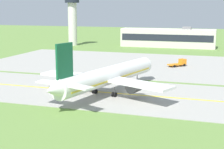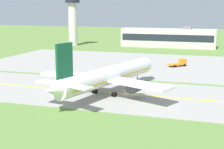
% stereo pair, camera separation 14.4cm
% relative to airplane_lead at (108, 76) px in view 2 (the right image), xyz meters
% --- Properties ---
extents(ground_plane, '(500.00, 500.00, 0.00)m').
position_rel_airplane_lead_xyz_m(ground_plane, '(4.93, 0.83, -4.13)').
color(ground_plane, olive).
extents(taxiway_strip, '(240.00, 28.00, 0.10)m').
position_rel_airplane_lead_xyz_m(taxiway_strip, '(4.93, 0.83, -4.08)').
color(taxiway_strip, '#9E9B93').
rests_on(taxiway_strip, ground).
extents(apron_pad, '(140.00, 52.00, 0.10)m').
position_rel_airplane_lead_xyz_m(apron_pad, '(14.93, 42.83, -4.08)').
color(apron_pad, '#9E9B93').
rests_on(apron_pad, ground).
extents(taxiway_centreline, '(220.00, 0.60, 0.01)m').
position_rel_airplane_lead_xyz_m(taxiway_centreline, '(4.93, 0.83, -4.03)').
color(taxiway_centreline, yellow).
rests_on(taxiway_centreline, taxiway_strip).
extents(airplane_lead, '(32.00, 39.08, 12.70)m').
position_rel_airplane_lead_xyz_m(airplane_lead, '(0.00, 0.00, 0.00)').
color(airplane_lead, white).
rests_on(airplane_lead, ground).
extents(service_truck_baggage, '(5.88, 6.06, 2.59)m').
position_rel_airplane_lead_xyz_m(service_truck_baggage, '(10.80, 41.56, -2.95)').
color(service_truck_baggage, orange).
rests_on(service_truck_baggage, ground).
extents(terminal_building, '(45.04, 8.42, 10.03)m').
position_rel_airplane_lead_xyz_m(terminal_building, '(-1.49, 95.64, 0.32)').
color(terminal_building, beige).
rests_on(terminal_building, ground).
extents(control_tower, '(7.60, 7.60, 26.22)m').
position_rel_airplane_lead_xyz_m(control_tower, '(-48.51, 89.11, 11.70)').
color(control_tower, silver).
rests_on(control_tower, ground).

